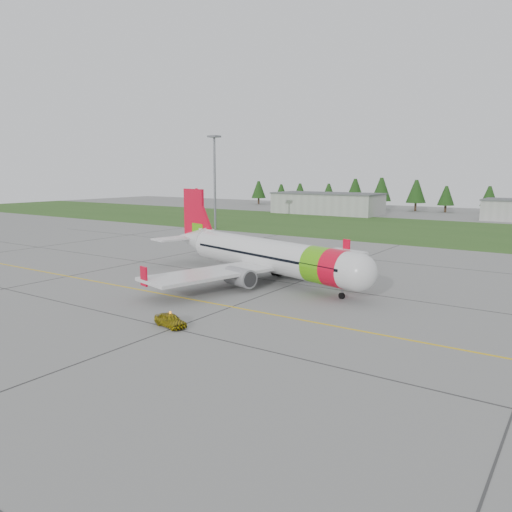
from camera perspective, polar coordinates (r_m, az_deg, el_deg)
The scene contains 9 objects.
ground at distance 48.82m, azimuth -18.09°, elevation -5.87°, with size 320.00×320.00×0.00m, color gray.
aircraft at distance 58.36m, azimuth 1.12°, elevation 0.08°, with size 33.36×31.45×10.32m.
follow_me_car at distance 41.68m, azimuth -9.80°, elevation -5.82°, with size 1.32×1.12×3.27m, color #D6BE0B.
service_van at distance 112.40m, azimuth -6.68°, elevation 4.15°, with size 1.47×1.38×4.20m, color white.
grass_strip at distance 117.43m, azimuth 15.27°, elevation 3.09°, with size 320.00×50.00×0.03m, color #30561E.
taxi_guideline at distance 53.89m, azimuth -11.37°, elevation -4.13°, with size 120.00×0.25×0.02m, color gold.
hangar_west at distance 154.44m, azimuth 8.13°, elevation 5.92°, with size 32.00×14.00×6.00m, color #A8A8A3.
floodlight_mast at distance 111.06m, azimuth -4.73°, elevation 8.20°, with size 0.50×0.50×20.00m, color slate.
treeline at distance 170.90m, azimuth 21.51°, elevation 6.37°, with size 160.00×8.00×10.00m, color #1C3F14, non-canonical shape.
Camera 1 is at (37.54, -28.56, 12.60)m, focal length 35.00 mm.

